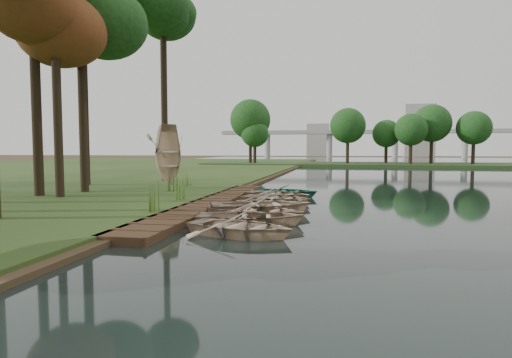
% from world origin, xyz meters
% --- Properties ---
extents(ground, '(300.00, 300.00, 0.00)m').
position_xyz_m(ground, '(0.00, 0.00, 0.00)').
color(ground, '#3D2F1D').
extents(boardwalk, '(1.60, 16.00, 0.30)m').
position_xyz_m(boardwalk, '(-1.60, 0.00, 0.15)').
color(boardwalk, '#382515').
rests_on(boardwalk, ground).
extents(peninsula, '(50.00, 14.00, 0.45)m').
position_xyz_m(peninsula, '(8.00, 50.00, 0.23)').
color(peninsula, '#29431D').
rests_on(peninsula, ground).
extents(far_trees, '(45.60, 5.60, 8.80)m').
position_xyz_m(far_trees, '(4.67, 50.00, 6.43)').
color(far_trees, black).
rests_on(far_trees, peninsula).
extents(bridge, '(95.90, 4.00, 8.60)m').
position_xyz_m(bridge, '(12.31, 120.00, 7.08)').
color(bridge, '#A5A5A0').
rests_on(bridge, ground).
extents(building_a, '(10.00, 8.00, 18.00)m').
position_xyz_m(building_a, '(30.00, 140.00, 9.00)').
color(building_a, '#A5A5A0').
rests_on(building_a, ground).
extents(building_b, '(8.00, 8.00, 12.00)m').
position_xyz_m(building_b, '(-5.00, 145.00, 6.00)').
color(building_b, '#A5A5A0').
rests_on(building_b, ground).
extents(rowboat_0, '(3.80, 3.14, 0.68)m').
position_xyz_m(rowboat_0, '(1.22, -6.02, 0.39)').
color(rowboat_0, tan).
rests_on(rowboat_0, water).
extents(rowboat_1, '(3.98, 3.15, 0.74)m').
position_xyz_m(rowboat_1, '(1.17, -4.35, 0.42)').
color(rowboat_1, tan).
rests_on(rowboat_1, water).
extents(rowboat_2, '(4.16, 3.40, 0.75)m').
position_xyz_m(rowboat_2, '(1.10, -3.04, 0.43)').
color(rowboat_2, tan).
rests_on(rowboat_2, water).
extents(rowboat_3, '(4.74, 4.08, 0.82)m').
position_xyz_m(rowboat_3, '(1.06, -1.76, 0.46)').
color(rowboat_3, tan).
rests_on(rowboat_3, water).
extents(rowboat_4, '(3.81, 3.34, 0.66)m').
position_xyz_m(rowboat_4, '(1.21, 0.07, 0.38)').
color(rowboat_4, tan).
rests_on(rowboat_4, water).
extents(rowboat_5, '(3.80, 3.09, 0.69)m').
position_xyz_m(rowboat_5, '(1.16, 1.32, 0.40)').
color(rowboat_5, tan).
rests_on(rowboat_5, water).
extents(rowboat_6, '(4.05, 3.41, 0.72)m').
position_xyz_m(rowboat_6, '(0.97, 2.98, 0.41)').
color(rowboat_6, tan).
rests_on(rowboat_6, water).
extents(rowboat_7, '(3.62, 2.77, 0.70)m').
position_xyz_m(rowboat_7, '(1.19, 4.49, 0.40)').
color(rowboat_7, '#2B7762').
rests_on(rowboat_7, water).
extents(stored_rowboat, '(4.59, 4.17, 0.78)m').
position_xyz_m(stored_rowboat, '(-5.93, 5.51, 0.69)').
color(stored_rowboat, tan).
rests_on(stored_rowboat, bank).
extents(tree_2, '(4.18, 4.18, 10.20)m').
position_xyz_m(tree_2, '(-9.22, 0.14, 8.63)').
color(tree_2, black).
rests_on(tree_2, bank).
extents(tree_4, '(4.92, 4.92, 11.95)m').
position_xyz_m(tree_4, '(-9.52, 2.63, 10.07)').
color(tree_4, black).
rests_on(tree_4, bank).
extents(tree_6, '(4.15, 4.15, 13.38)m').
position_xyz_m(tree_6, '(-8.63, 11.29, 11.68)').
color(tree_6, black).
rests_on(tree_6, bank).
extents(reeds_0, '(0.60, 0.60, 1.08)m').
position_xyz_m(reeds_0, '(-2.60, -3.58, 0.84)').
color(reeds_0, '#3F661E').
rests_on(reeds_0, bank).
extents(reeds_1, '(0.60, 0.60, 1.09)m').
position_xyz_m(reeds_1, '(-3.09, 0.36, 0.84)').
color(reeds_1, '#3F661E').
rests_on(reeds_1, bank).
extents(reeds_2, '(0.60, 0.60, 0.85)m').
position_xyz_m(reeds_2, '(-5.38, 7.02, 0.73)').
color(reeds_2, '#3F661E').
rests_on(reeds_2, bank).
extents(reeds_3, '(0.60, 0.60, 1.06)m').
position_xyz_m(reeds_3, '(-4.96, 3.96, 0.83)').
color(reeds_3, '#3F661E').
rests_on(reeds_3, bank).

